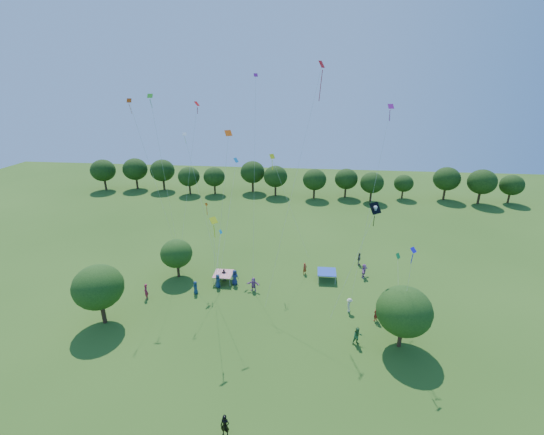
{
  "coord_description": "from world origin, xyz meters",
  "views": [
    {
      "loc": [
        3.35,
        -16.99,
        23.04
      ],
      "look_at": [
        0.0,
        14.0,
        11.0
      ],
      "focal_mm": 24.0,
      "sensor_mm": 36.0,
      "label": 1
    }
  ],
  "objects_px": {
    "tent_red_stripe": "(223,274)",
    "near_tree_east": "(404,311)",
    "tent_blue": "(327,272)",
    "pirate_kite": "(374,210)",
    "man_in_black": "(225,426)",
    "near_tree_north": "(176,253)",
    "near_tree_west": "(98,287)",
    "red_high_kite": "(311,111)"
  },
  "relations": [
    {
      "from": "red_high_kite",
      "to": "near_tree_north",
      "type": "bearing_deg",
      "value": 177.16
    },
    {
      "from": "near_tree_east",
      "to": "tent_blue",
      "type": "distance_m",
      "value": 13.1
    },
    {
      "from": "near_tree_east",
      "to": "tent_blue",
      "type": "bearing_deg",
      "value": 119.2
    },
    {
      "from": "near_tree_west",
      "to": "near_tree_east",
      "type": "height_order",
      "value": "near_tree_west"
    },
    {
      "from": "near_tree_east",
      "to": "tent_red_stripe",
      "type": "bearing_deg",
      "value": 153.29
    },
    {
      "from": "man_in_black",
      "to": "pirate_kite",
      "type": "bearing_deg",
      "value": 57.52
    },
    {
      "from": "near_tree_east",
      "to": "man_in_black",
      "type": "bearing_deg",
      "value": -142.92
    },
    {
      "from": "near_tree_west",
      "to": "man_in_black",
      "type": "distance_m",
      "value": 18.67
    },
    {
      "from": "tent_blue",
      "to": "near_tree_east",
      "type": "bearing_deg",
      "value": -60.8
    },
    {
      "from": "near_tree_west",
      "to": "red_high_kite",
      "type": "bearing_deg",
      "value": 23.81
    },
    {
      "from": "near_tree_north",
      "to": "near_tree_east",
      "type": "xyz_separation_m",
      "value": [
        24.41,
        -9.92,
        0.64
      ]
    },
    {
      "from": "near_tree_north",
      "to": "red_high_kite",
      "type": "relative_size",
      "value": 0.21
    },
    {
      "from": "near_tree_north",
      "to": "tent_blue",
      "type": "relative_size",
      "value": 2.23
    },
    {
      "from": "near_tree_north",
      "to": "tent_red_stripe",
      "type": "distance_m",
      "value": 6.2
    },
    {
      "from": "near_tree_north",
      "to": "tent_blue",
      "type": "height_order",
      "value": "near_tree_north"
    },
    {
      "from": "near_tree_north",
      "to": "tent_red_stripe",
      "type": "bearing_deg",
      "value": -5.45
    },
    {
      "from": "man_in_black",
      "to": "near_tree_north",
      "type": "bearing_deg",
      "value": 121.61
    },
    {
      "from": "near_tree_north",
      "to": "near_tree_east",
      "type": "bearing_deg",
      "value": -22.12
    },
    {
      "from": "pirate_kite",
      "to": "near_tree_east",
      "type": "bearing_deg",
      "value": -60.68
    },
    {
      "from": "near_tree_north",
      "to": "tent_red_stripe",
      "type": "relative_size",
      "value": 2.23
    },
    {
      "from": "tent_blue",
      "to": "near_tree_north",
      "type": "bearing_deg",
      "value": -176.07
    },
    {
      "from": "man_in_black",
      "to": "tent_blue",
      "type": "bearing_deg",
      "value": 74.81
    },
    {
      "from": "tent_red_stripe",
      "to": "near_tree_north",
      "type": "bearing_deg",
      "value": 174.55
    },
    {
      "from": "tent_blue",
      "to": "man_in_black",
      "type": "relative_size",
      "value": 1.27
    },
    {
      "from": "near_tree_east",
      "to": "tent_red_stripe",
      "type": "height_order",
      "value": "near_tree_east"
    },
    {
      "from": "near_tree_east",
      "to": "tent_red_stripe",
      "type": "distance_m",
      "value": 21.03
    },
    {
      "from": "near_tree_north",
      "to": "pirate_kite",
      "type": "bearing_deg",
      "value": -13.6
    },
    {
      "from": "pirate_kite",
      "to": "near_tree_west",
      "type": "bearing_deg",
      "value": -170.71
    },
    {
      "from": "near_tree_west",
      "to": "pirate_kite",
      "type": "relative_size",
      "value": 0.58
    },
    {
      "from": "tent_blue",
      "to": "pirate_kite",
      "type": "relative_size",
      "value": 0.2
    },
    {
      "from": "tent_red_stripe",
      "to": "red_high_kite",
      "type": "distance_m",
      "value": 21.29
    },
    {
      "from": "near_tree_north",
      "to": "tent_blue",
      "type": "distance_m",
      "value": 18.34
    },
    {
      "from": "tent_blue",
      "to": "pirate_kite",
      "type": "distance_m",
      "value": 12.84
    },
    {
      "from": "man_in_black",
      "to": "red_high_kite",
      "type": "bearing_deg",
      "value": 79.81
    },
    {
      "from": "near_tree_east",
      "to": "man_in_black",
      "type": "xyz_separation_m",
      "value": [
        -13.81,
        -10.44,
        -2.95
      ]
    },
    {
      "from": "tent_red_stripe",
      "to": "pirate_kite",
      "type": "bearing_deg",
      "value": -16.43
    },
    {
      "from": "tent_red_stripe",
      "to": "pirate_kite",
      "type": "relative_size",
      "value": 0.2
    },
    {
      "from": "near_tree_north",
      "to": "pirate_kite",
      "type": "xyz_separation_m",
      "value": [
        21.8,
        -5.27,
        8.31
      ]
    },
    {
      "from": "pirate_kite",
      "to": "red_high_kite",
      "type": "xyz_separation_m",
      "value": [
        -6.21,
        4.5,
        8.45
      ]
    },
    {
      "from": "tent_red_stripe",
      "to": "near_tree_east",
      "type": "bearing_deg",
      "value": -26.71
    },
    {
      "from": "tent_blue",
      "to": "tent_red_stripe",
      "type": "bearing_deg",
      "value": -171.72
    },
    {
      "from": "tent_red_stripe",
      "to": "tent_blue",
      "type": "height_order",
      "value": "same"
    }
  ]
}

